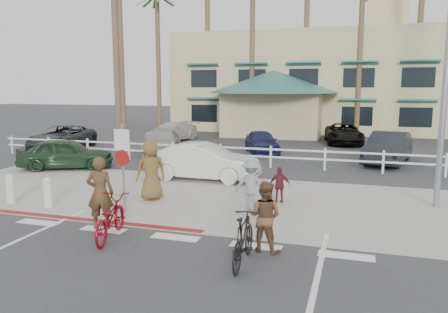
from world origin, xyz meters
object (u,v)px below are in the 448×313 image
(sign_post, at_px, (123,164))
(bike_red, at_px, (110,218))
(bike_black, at_px, (243,239))
(car_red_compact, at_px, (66,153))
(car_white_sedan, at_px, (204,162))

(sign_post, height_order, bike_red, sign_post)
(bike_black, bearing_deg, car_red_compact, -39.98)
(bike_red, xyz_separation_m, car_white_sedan, (-0.15, 7.08, 0.21))
(sign_post, height_order, bike_black, sign_post)
(sign_post, height_order, car_red_compact, sign_post)
(car_red_compact, bearing_deg, bike_black, -152.33)
(sign_post, xyz_separation_m, bike_black, (4.28, -2.68, -0.91))
(sign_post, distance_m, car_white_sedan, 5.08)
(bike_black, bearing_deg, bike_red, -11.31)
(bike_red, distance_m, bike_black, 3.51)
(bike_black, bearing_deg, sign_post, -33.94)
(car_white_sedan, bearing_deg, bike_black, -154.48)
(car_red_compact, bearing_deg, bike_red, -161.89)
(car_white_sedan, height_order, car_red_compact, car_white_sedan)
(car_red_compact, bearing_deg, sign_post, -156.10)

